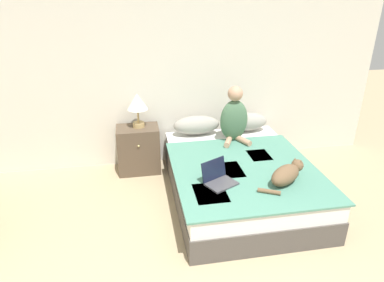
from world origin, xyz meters
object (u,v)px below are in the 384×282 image
bed (239,179)px  person_sitting (234,118)px  pillow_far (245,122)px  cat_tabby (287,174)px  laptop_open (219,179)px  nightstand (139,149)px  table_lamp (137,104)px  pillow_near (196,125)px

bed → person_sitting: person_sitting is taller
pillow_far → cat_tabby: 1.40m
laptop_open → nightstand: bearing=93.7°
cat_tabby → laptop_open: size_ratio=1.50×
table_lamp → nightstand: bearing=-136.9°
table_lamp → pillow_near: bearing=0.6°
pillow_far → person_sitting: person_sitting is taller
bed → table_lamp: (-1.09, 0.85, 0.70)m
bed → cat_tabby: size_ratio=3.58×
bed → laptop_open: (-0.35, -0.43, 0.29)m
pillow_near → nightstand: 0.83m
bed → cat_tabby: (0.31, -0.54, 0.34)m
pillow_near → nightstand: size_ratio=0.98×
pillow_near → nightstand: bearing=-177.9°
table_lamp → laptop_open: bearing=-60.1°
cat_tabby → table_lamp: table_lamp is taller
nightstand → laptop_open: bearing=-58.9°
pillow_far → person_sitting: (-0.25, -0.29, 0.18)m
laptop_open → pillow_near: bearing=61.8°
pillow_near → pillow_far: size_ratio=1.00×
laptop_open → bed: bearing=22.9°
bed → cat_tabby: 0.70m
pillow_near → table_lamp: 0.83m
pillow_near → cat_tabby: 1.54m
laptop_open → table_lamp: (-0.74, 1.28, 0.41)m
bed → table_lamp: table_lamp is taller
bed → laptop_open: 0.62m
pillow_far → nightstand: pillow_far is taller
cat_tabby → person_sitting: bearing=67.7°
table_lamp → pillow_far: bearing=0.3°
nightstand → bed: bearing=-36.8°
pillow_near → table_lamp: bearing=-179.4°
bed → table_lamp: bearing=141.9°
person_sitting → nightstand: size_ratio=1.14×
cat_tabby → laptop_open: (-0.66, 0.11, -0.05)m
laptop_open → nightstand: 1.49m
pillow_near → cat_tabby: pillow_near is taller
bed → pillow_far: (0.34, 0.86, 0.36)m
bed → pillow_near: bearing=111.4°
cat_tabby → pillow_far: bearing=55.3°
table_lamp → bed: bearing=-38.1°
pillow_near → cat_tabby: size_ratio=1.07×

